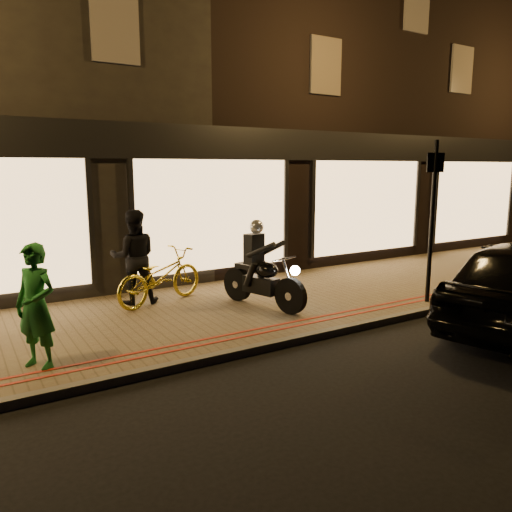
{
  "coord_description": "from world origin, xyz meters",
  "views": [
    {
      "loc": [
        -4.91,
        -5.76,
        2.63
      ],
      "look_at": [
        -0.4,
        1.58,
        1.1
      ],
      "focal_mm": 35.0,
      "sensor_mm": 36.0,
      "label": 1
    }
  ],
  "objects_px": {
    "person_green": "(36,306)",
    "bicycle_gold": "(160,276)",
    "motorcycle": "(261,273)",
    "sign_post": "(432,213)"
  },
  "relations": [
    {
      "from": "sign_post",
      "to": "motorcycle",
      "type": "bearing_deg",
      "value": 154.5
    },
    {
      "from": "motorcycle",
      "to": "sign_post",
      "type": "xyz_separation_m",
      "value": [
        2.87,
        -1.37,
        1.06
      ]
    },
    {
      "from": "motorcycle",
      "to": "bicycle_gold",
      "type": "distance_m",
      "value": 1.9
    },
    {
      "from": "person_green",
      "to": "bicycle_gold",
      "type": "bearing_deg",
      "value": 92.34
    },
    {
      "from": "motorcycle",
      "to": "person_green",
      "type": "relative_size",
      "value": 1.19
    },
    {
      "from": "person_green",
      "to": "motorcycle",
      "type": "bearing_deg",
      "value": 64.58
    },
    {
      "from": "sign_post",
      "to": "person_green",
      "type": "bearing_deg",
      "value": 176.08
    },
    {
      "from": "motorcycle",
      "to": "bicycle_gold",
      "type": "relative_size",
      "value": 0.98
    },
    {
      "from": "bicycle_gold",
      "to": "person_green",
      "type": "distance_m",
      "value": 3.2
    },
    {
      "from": "motorcycle",
      "to": "sign_post",
      "type": "distance_m",
      "value": 3.35
    }
  ]
}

